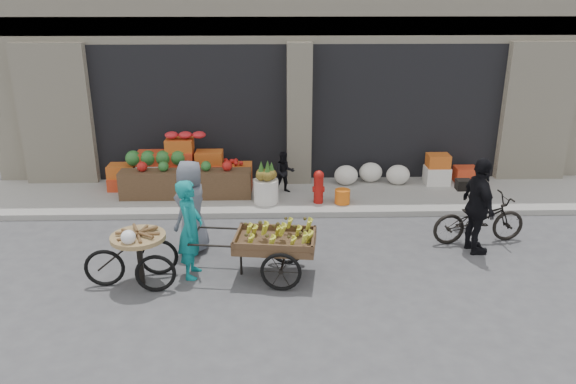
{
  "coord_description": "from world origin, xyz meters",
  "views": [
    {
      "loc": [
        -0.58,
        -7.47,
        4.39
      ],
      "look_at": [
        -0.34,
        1.53,
        1.1
      ],
      "focal_mm": 35.0,
      "sensor_mm": 36.0,
      "label": 1
    }
  ],
  "objects_px": {
    "seated_person": "(284,172)",
    "tricycle_cart": "(139,251)",
    "fire_hydrant": "(319,185)",
    "cyclist": "(478,206)",
    "orange_bucket": "(342,196)",
    "pineapple_bin": "(266,191)",
    "bicycle": "(479,219)",
    "vendor_grey": "(191,207)",
    "banana_cart": "(272,239)",
    "vendor_woman": "(190,229)"
  },
  "relations": [
    {
      "from": "vendor_woman",
      "to": "vendor_grey",
      "type": "relative_size",
      "value": 0.98
    },
    {
      "from": "seated_person",
      "to": "vendor_woman",
      "type": "relative_size",
      "value": 0.57
    },
    {
      "from": "vendor_grey",
      "to": "pineapple_bin",
      "type": "bearing_deg",
      "value": 169.65
    },
    {
      "from": "fire_hydrant",
      "to": "vendor_grey",
      "type": "relative_size",
      "value": 0.43
    },
    {
      "from": "pineapple_bin",
      "to": "seated_person",
      "type": "relative_size",
      "value": 0.56
    },
    {
      "from": "seated_person",
      "to": "cyclist",
      "type": "height_order",
      "value": "cyclist"
    },
    {
      "from": "bicycle",
      "to": "fire_hydrant",
      "type": "bearing_deg",
      "value": 50.98
    },
    {
      "from": "fire_hydrant",
      "to": "tricycle_cart",
      "type": "bearing_deg",
      "value": -133.86
    },
    {
      "from": "tricycle_cart",
      "to": "cyclist",
      "type": "distance_m",
      "value": 5.7
    },
    {
      "from": "banana_cart",
      "to": "bicycle",
      "type": "relative_size",
      "value": 1.31
    },
    {
      "from": "orange_bucket",
      "to": "vendor_woman",
      "type": "bearing_deg",
      "value": -134.21
    },
    {
      "from": "vendor_woman",
      "to": "vendor_grey",
      "type": "xyz_separation_m",
      "value": [
        -0.1,
        0.89,
        0.02
      ]
    },
    {
      "from": "bicycle",
      "to": "cyclist",
      "type": "height_order",
      "value": "cyclist"
    },
    {
      "from": "pineapple_bin",
      "to": "orange_bucket",
      "type": "height_order",
      "value": "pineapple_bin"
    },
    {
      "from": "tricycle_cart",
      "to": "bicycle",
      "type": "bearing_deg",
      "value": 7.82
    },
    {
      "from": "fire_hydrant",
      "to": "orange_bucket",
      "type": "distance_m",
      "value": 0.55
    },
    {
      "from": "banana_cart",
      "to": "vendor_grey",
      "type": "bearing_deg",
      "value": 152.6
    },
    {
      "from": "tricycle_cart",
      "to": "vendor_grey",
      "type": "bearing_deg",
      "value": 54.45
    },
    {
      "from": "banana_cart",
      "to": "vendor_woman",
      "type": "distance_m",
      "value": 1.3
    },
    {
      "from": "vendor_grey",
      "to": "bicycle",
      "type": "distance_m",
      "value": 5.16
    },
    {
      "from": "seated_person",
      "to": "tricycle_cart",
      "type": "height_order",
      "value": "seated_person"
    },
    {
      "from": "vendor_woman",
      "to": "vendor_grey",
      "type": "bearing_deg",
      "value": 10.34
    },
    {
      "from": "orange_bucket",
      "to": "cyclist",
      "type": "bearing_deg",
      "value": -45.45
    },
    {
      "from": "orange_bucket",
      "to": "cyclist",
      "type": "distance_m",
      "value": 3.02
    },
    {
      "from": "cyclist",
      "to": "banana_cart",
      "type": "bearing_deg",
      "value": 96.03
    },
    {
      "from": "pineapple_bin",
      "to": "vendor_woman",
      "type": "height_order",
      "value": "vendor_woman"
    },
    {
      "from": "banana_cart",
      "to": "tricycle_cart",
      "type": "bearing_deg",
      "value": -167.33
    },
    {
      "from": "bicycle",
      "to": "cyclist",
      "type": "xyz_separation_m",
      "value": [
        -0.2,
        -0.4,
        0.41
      ]
    },
    {
      "from": "fire_hydrant",
      "to": "banana_cart",
      "type": "xyz_separation_m",
      "value": [
        -0.97,
        -2.96,
        0.15
      ]
    },
    {
      "from": "pineapple_bin",
      "to": "vendor_grey",
      "type": "height_order",
      "value": "vendor_grey"
    },
    {
      "from": "seated_person",
      "to": "tricycle_cart",
      "type": "bearing_deg",
      "value": -131.48
    },
    {
      "from": "pineapple_bin",
      "to": "orange_bucket",
      "type": "xyz_separation_m",
      "value": [
        1.6,
        -0.1,
        -0.1
      ]
    },
    {
      "from": "orange_bucket",
      "to": "banana_cart",
      "type": "relative_size",
      "value": 0.14
    },
    {
      "from": "fire_hydrant",
      "to": "cyclist",
      "type": "height_order",
      "value": "cyclist"
    },
    {
      "from": "seated_person",
      "to": "cyclist",
      "type": "relative_size",
      "value": 0.54
    },
    {
      "from": "pineapple_bin",
      "to": "vendor_grey",
      "type": "distance_m",
      "value": 2.44
    },
    {
      "from": "cyclist",
      "to": "vendor_woman",
      "type": "bearing_deg",
      "value": 91.9
    },
    {
      "from": "vendor_grey",
      "to": "cyclist",
      "type": "distance_m",
      "value": 4.94
    },
    {
      "from": "seated_person",
      "to": "vendor_woman",
      "type": "height_order",
      "value": "vendor_woman"
    },
    {
      "from": "cyclist",
      "to": "tricycle_cart",
      "type": "bearing_deg",
      "value": 93.38
    },
    {
      "from": "vendor_woman",
      "to": "vendor_grey",
      "type": "height_order",
      "value": "vendor_grey"
    },
    {
      "from": "orange_bucket",
      "to": "bicycle",
      "type": "relative_size",
      "value": 0.19
    },
    {
      "from": "vendor_grey",
      "to": "bicycle",
      "type": "relative_size",
      "value": 0.97
    },
    {
      "from": "vendor_grey",
      "to": "cyclist",
      "type": "xyz_separation_m",
      "value": [
        4.94,
        -0.17,
        0.03
      ]
    },
    {
      "from": "vendor_woman",
      "to": "tricycle_cart",
      "type": "distance_m",
      "value": 0.85
    },
    {
      "from": "vendor_woman",
      "to": "bicycle",
      "type": "distance_m",
      "value": 5.17
    },
    {
      "from": "orange_bucket",
      "to": "banana_cart",
      "type": "bearing_deg",
      "value": -116.8
    },
    {
      "from": "orange_bucket",
      "to": "seated_person",
      "type": "distance_m",
      "value": 1.42
    },
    {
      "from": "orange_bucket",
      "to": "bicycle",
      "type": "bearing_deg",
      "value": -36.9
    },
    {
      "from": "orange_bucket",
      "to": "vendor_grey",
      "type": "bearing_deg",
      "value": -145.84
    }
  ]
}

